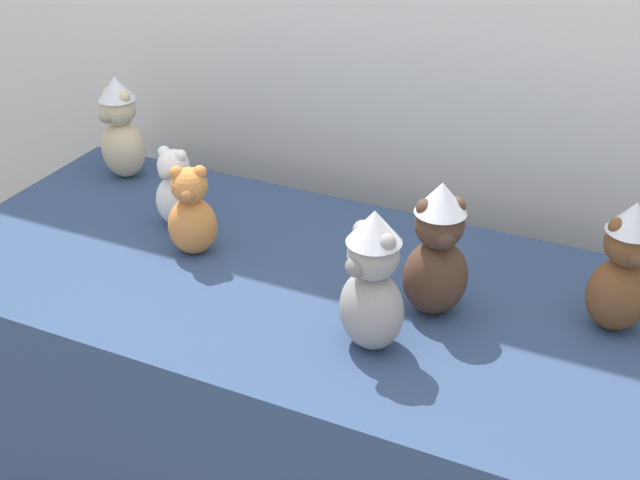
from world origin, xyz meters
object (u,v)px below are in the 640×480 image
teddy_bear_chestnut (624,269)px  display_table (320,407)px  teddy_bear_ginger (192,213)px  teddy_bear_ash (372,282)px  teddy_bear_cocoa (437,251)px  teddy_bear_snow (175,190)px  teddy_bear_sand (121,129)px

teddy_bear_chestnut → display_table: bearing=160.0°
teddy_bear_ginger → display_table: bearing=-26.3°
teddy_bear_ash → teddy_bear_ginger: (-0.55, 0.17, -0.05)m
teddy_bear_chestnut → teddy_bear_cocoa: teddy_bear_cocoa is taller
teddy_bear_snow → teddy_bear_sand: (-0.31, 0.19, 0.05)m
display_table → teddy_bear_sand: bearing=159.4°
teddy_bear_ash → teddy_bear_ginger: 0.58m
teddy_bear_snow → teddy_bear_cocoa: 0.76m
teddy_bear_ash → teddy_bear_sand: bearing=179.6°
display_table → teddy_bear_sand: 0.99m
display_table → teddy_bear_cocoa: teddy_bear_cocoa is taller
display_table → teddy_bear_ginger: (-0.35, -0.00, 0.50)m
teddy_bear_sand → teddy_bear_ginger: (0.43, -0.29, -0.04)m
teddy_bear_chestnut → teddy_bear_sand: bearing=143.1°
display_table → teddy_bear_ginger: bearing=-179.8°
teddy_bear_sand → teddy_bear_ginger: teddy_bear_sand is taller
teddy_bear_ash → teddy_bear_chestnut: teddy_bear_ash is taller
teddy_bear_sand → teddy_bear_cocoa: teddy_bear_cocoa is taller
display_table → teddy_bear_chestnut: (0.66, 0.11, 0.54)m
teddy_bear_snow → display_table: bearing=-10.9°
teddy_bear_snow → teddy_bear_ash: bearing=-20.9°
display_table → teddy_bear_cocoa: (0.28, 0.00, 0.54)m
teddy_bear_ginger → teddy_bear_chestnut: teddy_bear_chestnut is taller
teddy_bear_snow → teddy_bear_chestnut: (1.13, 0.01, 0.05)m
display_table → teddy_bear_ginger: teddy_bear_ginger is taller
teddy_bear_chestnut → teddy_bear_snow: bearing=150.8°
teddy_bear_cocoa → display_table: bearing=148.8°
teddy_bear_ginger → teddy_bear_cocoa: (0.63, 0.01, 0.05)m
teddy_bear_sand → teddy_bear_cocoa: 1.10m
teddy_bear_sand → teddy_bear_cocoa: (1.06, -0.29, 0.01)m
teddy_bear_sand → teddy_bear_cocoa: bearing=-0.7°
display_table → teddy_bear_ginger: 0.61m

